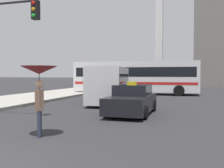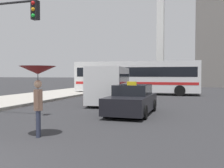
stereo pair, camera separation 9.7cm
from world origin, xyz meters
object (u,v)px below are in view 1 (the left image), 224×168
at_px(pedestrian_with_umbrella, 39,78).
at_px(taxi, 132,100).
at_px(ambulance_van, 109,84).
at_px(city_bus, 135,76).

bearing_deg(pedestrian_with_umbrella, taxi, -44.08).
bearing_deg(ambulance_van, taxi, 113.33).
bearing_deg(ambulance_van, pedestrian_with_umbrella, 86.49).
bearing_deg(taxi, city_bus, -78.75).
relative_size(city_bus, pedestrian_with_umbrella, 5.52).
height_order(ambulance_van, pedestrian_with_umbrella, ambulance_van).
xyz_separation_m(taxi, pedestrian_with_umbrella, (-1.69, -5.38, 1.14)).
bearing_deg(pedestrian_with_umbrella, ambulance_van, -22.27).
bearing_deg(city_bus, taxi, 10.05).
distance_m(taxi, city_bus, 12.90).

